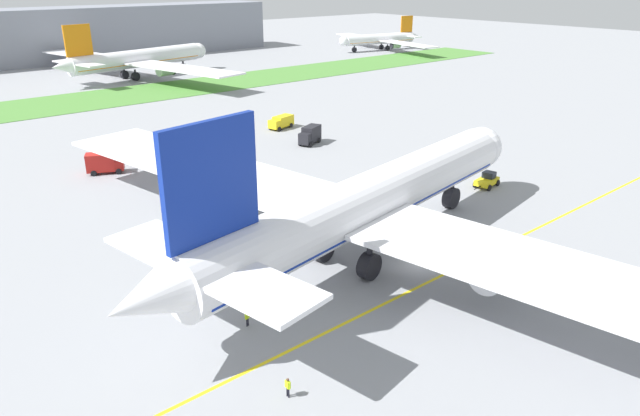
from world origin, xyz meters
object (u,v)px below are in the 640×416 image
at_px(ground_crew_wingwalker_port, 288,386).
at_px(parked_airliner_far_right, 136,59).
at_px(service_truck_baggage_loader, 281,122).
at_px(service_truck_catering_van, 104,163).
at_px(parked_airliner_far_outer, 381,39).
at_px(service_truck_fuel_bowser, 310,135).
at_px(airliner_foreground, 364,204).
at_px(pushback_tug, 487,180).
at_px(ground_crew_marshaller_front, 247,317).

distance_m(ground_crew_wingwalker_port, parked_airliner_far_right, 149.34).
relative_size(service_truck_baggage_loader, service_truck_catering_van, 1.02).
xyz_separation_m(ground_crew_wingwalker_port, parked_airliner_far_outer, (155.91, 140.85, 3.39)).
xyz_separation_m(service_truck_baggage_loader, service_truck_fuel_bowser, (-2.91, -12.60, 0.33)).
xyz_separation_m(airliner_foreground, ground_crew_wingwalker_port, (-19.88, -12.50, -5.47)).
bearing_deg(pushback_tug, ground_crew_wingwalker_port, -160.87).
bearing_deg(service_truck_catering_van, airliner_foreground, -78.24).
xyz_separation_m(service_truck_catering_van, parked_airliner_far_outer, (145.88, 81.05, 2.70)).
xyz_separation_m(service_truck_baggage_loader, parked_airliner_far_outer, (107.86, 76.37, 3.00)).
xyz_separation_m(service_truck_catering_van, parked_airliner_far_right, (41.80, 80.18, 3.91)).
height_order(ground_crew_wingwalker_port, parked_airliner_far_outer, parked_airliner_far_outer).
relative_size(airliner_foreground, service_truck_fuel_bowser, 17.01).
bearing_deg(ground_crew_marshaller_front, pushback_tug, 9.24).
distance_m(service_truck_baggage_loader, service_truck_catering_van, 38.31).
bearing_deg(ground_crew_wingwalker_port, parked_airliner_far_outer, 42.09).
bearing_deg(service_truck_baggage_loader, ground_crew_wingwalker_port, -126.69).
bearing_deg(ground_crew_wingwalker_port, airliner_foreground, 32.16).
relative_size(service_truck_catering_van, parked_airliner_far_outer, 0.10).
bearing_deg(parked_airliner_far_right, ground_crew_wingwalker_port, -110.32).
relative_size(ground_crew_marshaller_front, service_truck_baggage_loader, 0.26).
bearing_deg(service_truck_fuel_bowser, parked_airliner_far_outer, 38.77).
distance_m(ground_crew_wingwalker_port, service_truck_baggage_loader, 80.42).
height_order(service_truck_fuel_bowser, parked_airliner_far_outer, parked_airliner_far_outer).
relative_size(service_truck_catering_van, parked_airliner_far_right, 0.07).
bearing_deg(parked_airliner_far_outer, ground_crew_wingwalker_port, -137.91).
xyz_separation_m(airliner_foreground, service_truck_baggage_loader, (28.17, 51.98, -5.08)).
xyz_separation_m(ground_crew_marshaller_front, parked_airliner_far_outer, (152.93, 131.13, 3.43)).
relative_size(ground_crew_marshaller_front, parked_airliner_far_outer, 0.03).
distance_m(airliner_foreground, pushback_tug, 31.16).
bearing_deg(pushback_tug, parked_airliner_far_right, 89.22).
relative_size(ground_crew_wingwalker_port, service_truck_fuel_bowser, 0.29).
bearing_deg(airliner_foreground, service_truck_fuel_bowser, 57.33).
relative_size(airliner_foreground, pushback_tug, 16.13).
height_order(ground_crew_wingwalker_port, service_truck_baggage_loader, service_truck_baggage_loader).
bearing_deg(parked_airliner_far_right, pushback_tug, -90.78).
bearing_deg(service_truck_fuel_bowser, service_truck_catering_van, 167.30).
xyz_separation_m(ground_crew_wingwalker_port, ground_crew_marshaller_front, (2.98, 9.72, -0.05)).
xyz_separation_m(airliner_foreground, pushback_tug, (30.28, 4.90, -5.50)).
bearing_deg(service_truck_baggage_loader, airliner_foreground, -118.45).
bearing_deg(parked_airliner_far_outer, parked_airliner_far_right, -179.52).
bearing_deg(service_truck_baggage_loader, parked_airliner_far_outer, 35.30).
height_order(pushback_tug, service_truck_catering_van, service_truck_catering_van).
bearing_deg(service_truck_fuel_bowser, parked_airliner_far_right, 85.65).
bearing_deg(airliner_foreground, service_truck_baggage_loader, 61.55).
distance_m(ground_crew_wingwalker_port, service_truck_catering_van, 60.64).
bearing_deg(pushback_tug, airliner_foreground, -170.81).
bearing_deg(parked_airliner_far_right, service_truck_catering_van, -117.54).
relative_size(service_truck_baggage_loader, parked_airliner_far_right, 0.07).
bearing_deg(pushback_tug, service_truck_catering_van, 133.42).
distance_m(ground_crew_marshaller_front, service_truck_catering_van, 50.57).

